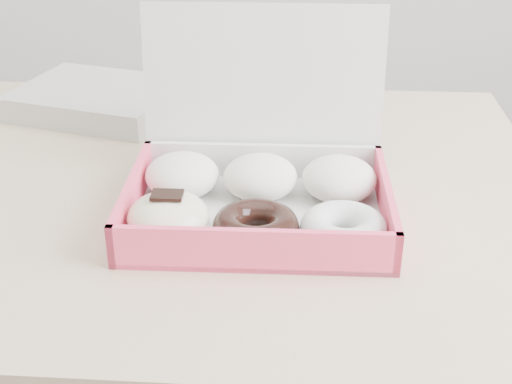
{
  "coord_description": "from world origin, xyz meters",
  "views": [
    {
      "loc": [
        0.25,
        -0.88,
        1.2
      ],
      "look_at": [
        0.2,
        -0.12,
        0.8
      ],
      "focal_mm": 50.0,
      "sensor_mm": 36.0,
      "label": 1
    }
  ],
  "objects": [
    {
      "name": "newspapers",
      "position": [
        -0.1,
        0.26,
        0.77
      ],
      "size": [
        0.31,
        0.27,
        0.04
      ],
      "primitive_type": "cube",
      "rotation": [
        0.0,
        0.0,
        -0.27
      ],
      "color": "silver",
      "rests_on": "table"
    },
    {
      "name": "donut_box",
      "position": [
        0.2,
        -0.08,
        0.79
      ],
      "size": [
        0.33,
        0.28,
        0.24
      ],
      "rotation": [
        0.0,
        0.0,
        0.02
      ],
      "color": "silver",
      "rests_on": "table"
    },
    {
      "name": "table",
      "position": [
        0.0,
        0.0,
        0.67
      ],
      "size": [
        1.2,
        0.8,
        0.75
      ],
      "color": "tan",
      "rests_on": "ground"
    }
  ]
}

